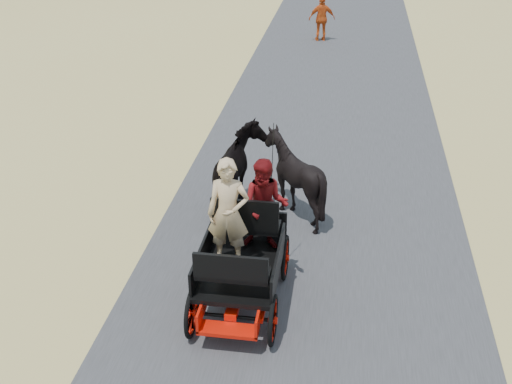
# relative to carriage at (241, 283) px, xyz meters

# --- Properties ---
(ground) EXTENTS (140.00, 140.00, 0.00)m
(ground) POSITION_rel_carriage_xyz_m (0.96, -0.20, -0.36)
(ground) COLOR tan
(road) EXTENTS (6.00, 140.00, 0.01)m
(road) POSITION_rel_carriage_xyz_m (0.96, -0.20, -0.35)
(road) COLOR #38383A
(road) RESTS_ON ground
(carriage) EXTENTS (1.30, 2.40, 0.72)m
(carriage) POSITION_rel_carriage_xyz_m (0.00, 0.00, 0.00)
(carriage) COLOR black
(carriage) RESTS_ON ground
(horse_left) EXTENTS (0.91, 2.01, 1.70)m
(horse_left) POSITION_rel_carriage_xyz_m (-0.55, 3.00, 0.49)
(horse_left) COLOR black
(horse_left) RESTS_ON ground
(horse_right) EXTENTS (1.37, 1.54, 1.70)m
(horse_right) POSITION_rel_carriage_xyz_m (0.55, 3.00, 0.49)
(horse_right) COLOR black
(horse_right) RESTS_ON ground
(driver_man) EXTENTS (0.66, 0.43, 1.80)m
(driver_man) POSITION_rel_carriage_xyz_m (-0.20, 0.05, 1.26)
(driver_man) COLOR tan
(driver_man) RESTS_ON carriage
(passenger_woman) EXTENTS (0.77, 0.60, 1.58)m
(passenger_woman) POSITION_rel_carriage_xyz_m (0.30, 0.60, 1.15)
(passenger_woman) COLOR #660C0F
(passenger_woman) RESTS_ON carriage
(pedestrian) EXTENTS (1.07, 0.61, 1.73)m
(pedestrian) POSITION_rel_carriage_xyz_m (0.31, 16.88, 0.50)
(pedestrian) COLOR #C44A16
(pedestrian) RESTS_ON ground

